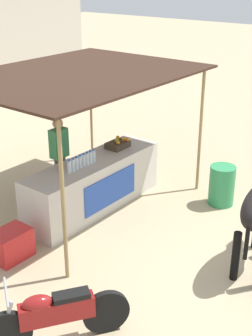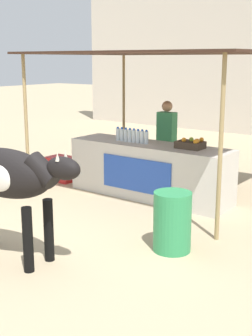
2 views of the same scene
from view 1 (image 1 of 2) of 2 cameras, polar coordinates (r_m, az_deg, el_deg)
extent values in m
plane|color=tan|center=(7.88, 8.38, -9.34)|extent=(60.00, 60.00, 0.00)
cube|color=beige|center=(8.77, -3.94, -1.95)|extent=(3.00, 0.80, 0.96)
cube|color=#264CB2|center=(8.52, -1.87, -2.69)|extent=(1.40, 0.02, 0.58)
cube|color=#382319|center=(8.31, -5.90, 11.37)|extent=(4.20, 3.20, 0.04)
cylinder|color=#997F51|center=(6.50, -7.68, -4.07)|extent=(0.06, 0.06, 2.51)
cylinder|color=#997F51|center=(9.30, 9.06, 4.48)|extent=(0.06, 0.06, 2.51)
cylinder|color=#997F51|center=(10.91, -4.29, 7.55)|extent=(0.06, 0.06, 2.51)
cylinder|color=silver|center=(8.06, -6.92, 0.15)|extent=(0.07, 0.07, 0.22)
cylinder|color=blue|center=(8.01, -6.97, 0.97)|extent=(0.04, 0.04, 0.03)
cylinder|color=silver|center=(8.11, -6.48, 0.35)|extent=(0.07, 0.07, 0.22)
cylinder|color=blue|center=(8.07, -6.52, 1.16)|extent=(0.04, 0.04, 0.03)
cylinder|color=silver|center=(8.17, -6.04, 0.54)|extent=(0.07, 0.07, 0.22)
cylinder|color=blue|center=(8.13, -6.08, 1.35)|extent=(0.04, 0.04, 0.03)
cylinder|color=silver|center=(8.23, -5.61, 0.74)|extent=(0.07, 0.07, 0.22)
cylinder|color=blue|center=(8.19, -5.65, 1.54)|extent=(0.04, 0.04, 0.03)
cylinder|color=silver|center=(8.29, -5.19, 0.93)|extent=(0.07, 0.07, 0.22)
cylinder|color=blue|center=(8.25, -5.22, 1.73)|extent=(0.04, 0.04, 0.03)
cylinder|color=silver|center=(8.35, -4.77, 1.11)|extent=(0.07, 0.07, 0.22)
cylinder|color=blue|center=(8.31, -4.80, 1.91)|extent=(0.04, 0.04, 0.03)
cylinder|color=silver|center=(8.41, -4.36, 1.30)|extent=(0.07, 0.07, 0.22)
cylinder|color=blue|center=(8.37, -4.38, 2.09)|extent=(0.04, 0.04, 0.03)
cylinder|color=silver|center=(8.48, -3.95, 1.48)|extent=(0.07, 0.07, 0.22)
cylinder|color=blue|center=(8.43, -3.97, 2.27)|extent=(0.04, 0.04, 0.03)
cube|color=#3F3326|center=(9.13, -1.02, 2.84)|extent=(0.44, 0.32, 0.12)
sphere|color=#8CB22D|center=(9.12, -1.15, 3.40)|extent=(0.08, 0.08, 0.08)
sphere|color=orange|center=(9.15, 0.20, 3.47)|extent=(0.08, 0.08, 0.08)
sphere|color=orange|center=(9.19, -0.25, 3.56)|extent=(0.08, 0.08, 0.08)
sphere|color=orange|center=(9.00, -0.98, 3.11)|extent=(0.08, 0.08, 0.08)
sphere|color=orange|center=(9.28, -1.01, 3.75)|extent=(0.08, 0.08, 0.08)
sphere|color=orange|center=(9.18, -0.30, 3.54)|extent=(0.08, 0.08, 0.08)
cylinder|color=#383842|center=(9.18, -7.94, -1.19)|extent=(0.22, 0.22, 0.88)
cube|color=#337F4C|center=(8.91, -8.19, 3.03)|extent=(0.34, 0.20, 0.56)
sphere|color=#A87A56|center=(8.78, -8.34, 5.41)|extent=(0.20, 0.20, 0.20)
cube|color=red|center=(7.60, -13.83, -9.03)|extent=(0.60, 0.44, 0.48)
cylinder|color=#2D8C51|center=(9.09, 11.59, -2.08)|extent=(0.49, 0.49, 0.78)
cylinder|color=black|center=(7.03, 13.22, -10.41)|extent=(0.12, 0.12, 0.78)
cylinder|color=black|center=(6.62, 14.52, -8.54)|extent=(0.06, 0.06, 0.60)
cylinder|color=black|center=(5.94, -14.33, -18.95)|extent=(0.54, 0.40, 0.60)
cylinder|color=black|center=(6.05, -2.46, -17.13)|extent=(0.54, 0.40, 0.60)
cube|color=maroon|center=(5.85, -8.42, -16.80)|extent=(0.85, 0.66, 0.28)
ellipsoid|color=maroon|center=(5.73, -10.76, -15.91)|extent=(0.41, 0.37, 0.20)
cube|color=black|center=(5.77, -6.69, -15.30)|extent=(0.47, 0.40, 0.10)
cylinder|color=#99999E|center=(5.57, -14.42, -14.45)|extent=(0.33, 0.47, 0.03)
cylinder|color=#99999E|center=(5.81, -14.33, -17.46)|extent=(0.20, 0.16, 0.49)
camera|label=2|loc=(10.62, 45.00, 6.75)|focal=50.00mm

